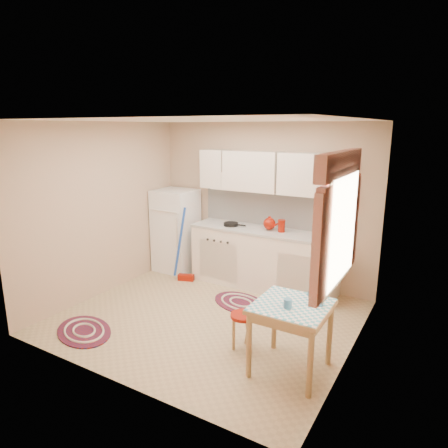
{
  "coord_description": "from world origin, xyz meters",
  "views": [
    {
      "loc": [
        2.6,
        -4.02,
        2.43
      ],
      "look_at": [
        0.09,
        0.25,
        1.22
      ],
      "focal_mm": 32.0,
      "sensor_mm": 36.0,
      "label": 1
    }
  ],
  "objects": [
    {
      "name": "table",
      "position": [
        1.34,
        -0.56,
        0.36
      ],
      "size": [
        0.72,
        0.72,
        0.72
      ],
      "primitive_type": "cube",
      "color": "tan",
      "rests_on": "ground"
    },
    {
      "name": "room_shell",
      "position": [
        0.16,
        0.24,
        1.6
      ],
      "size": [
        3.64,
        3.6,
        2.52
      ],
      "color": "tan",
      "rests_on": "ground"
    },
    {
      "name": "red_kettle",
      "position": [
        0.26,
        1.3,
        1.02
      ],
      "size": [
        0.22,
        0.2,
        0.2
      ],
      "primitive_type": null,
      "rotation": [
        0.0,
        0.0,
        -0.1
      ],
      "color": "maroon",
      "rests_on": "countertop"
    },
    {
      "name": "countertop",
      "position": [
        0.17,
        1.3,
        0.9
      ],
      "size": [
        2.27,
        0.62,
        0.04
      ],
      "primitive_type": "cube",
      "color": "#B1AFA8",
      "rests_on": "base_cabinets"
    },
    {
      "name": "frying_pan",
      "position": [
        -0.37,
        1.25,
        0.94
      ],
      "size": [
        0.24,
        0.24,
        0.05
      ],
      "primitive_type": "cylinder",
      "rotation": [
        0.0,
        0.0,
        0.04
      ],
      "color": "black",
      "rests_on": "countertop"
    },
    {
      "name": "fridge",
      "position": [
        -1.45,
        1.25,
        0.7
      ],
      "size": [
        0.65,
        0.6,
        1.4
      ],
      "primitive_type": "cube",
      "color": "white",
      "rests_on": "ground"
    },
    {
      "name": "rug_center",
      "position": [
        0.17,
        0.59,
        0.01
      ],
      "size": [
        1.03,
        0.84,
        0.02
      ],
      "primitive_type": null,
      "rotation": [
        0.0,
        0.0,
        -0.32
      ],
      "color": "maroon",
      "rests_on": "ground"
    },
    {
      "name": "stool",
      "position": [
        0.75,
        -0.44,
        0.21
      ],
      "size": [
        0.3,
        0.3,
        0.42
      ],
      "primitive_type": "cylinder",
      "rotation": [
        0.0,
        0.0,
        -0.01
      ],
      "color": "maroon",
      "rests_on": "ground"
    },
    {
      "name": "coffee_pot",
      "position": [
        1.56,
        -0.44,
        0.86
      ],
      "size": [
        0.17,
        0.16,
        0.27
      ],
      "primitive_type": null,
      "rotation": [
        0.0,
        0.0,
        0.36
      ],
      "color": "#2D618A",
      "rests_on": "table"
    },
    {
      "name": "rug_left",
      "position": [
        -1.1,
        -1.09,
        0.01
      ],
      "size": [
        1.05,
        0.89,
        0.02
      ],
      "primitive_type": null,
      "rotation": [
        0.0,
        0.0,
        -0.41
      ],
      "color": "maroon",
      "rests_on": "ground"
    },
    {
      "name": "mug",
      "position": [
        1.34,
        -0.66,
        0.77
      ],
      "size": [
        0.08,
        0.08,
        0.1
      ],
      "primitive_type": "cylinder",
      "rotation": [
        0.0,
        0.0,
        0.01
      ],
      "color": "#2D618A",
      "rests_on": "table"
    },
    {
      "name": "broom",
      "position": [
        -1.01,
        0.9,
        0.6
      ],
      "size": [
        0.3,
        0.21,
        1.2
      ],
      "primitive_type": null,
      "rotation": [
        0.0,
        0.0,
        0.35
      ],
      "color": "blue",
      "rests_on": "ground"
    },
    {
      "name": "red_canister",
      "position": [
        0.45,
        1.3,
        1.0
      ],
      "size": [
        0.12,
        0.12,
        0.16
      ],
      "primitive_type": "cylinder",
      "rotation": [
        0.0,
        0.0,
        0.18
      ],
      "color": "maroon",
      "rests_on": "countertop"
    },
    {
      "name": "base_cabinets",
      "position": [
        0.17,
        1.3,
        0.44
      ],
      "size": [
        2.25,
        0.6,
        0.88
      ],
      "primitive_type": "cube",
      "color": "white",
      "rests_on": "ground"
    }
  ]
}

